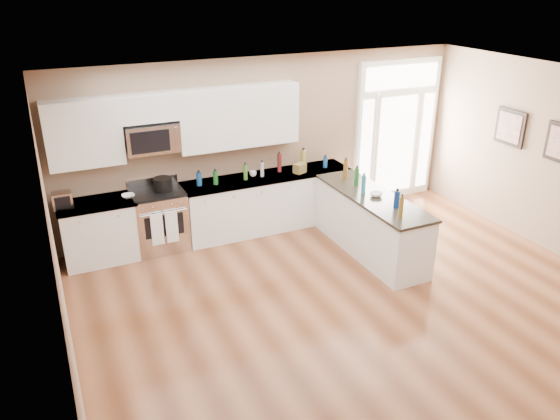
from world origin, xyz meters
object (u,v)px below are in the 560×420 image
kitchen_range (160,220)px  toaster_oven (62,200)px  peninsula_cabinet (370,226)px  stockpot (163,184)px

kitchen_range → toaster_oven: 1.46m
peninsula_cabinet → kitchen_range: size_ratio=2.15×
kitchen_range → stockpot: (0.10, 0.02, 0.58)m
toaster_oven → peninsula_cabinet: bearing=-19.9°
kitchen_range → toaster_oven: bearing=-179.0°
peninsula_cabinet → stockpot: stockpot is taller
kitchen_range → stockpot: stockpot is taller
stockpot → kitchen_range: bearing=-171.7°
peninsula_cabinet → stockpot: (-2.79, 1.46, 0.62)m
stockpot → peninsula_cabinet: bearing=-27.7°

